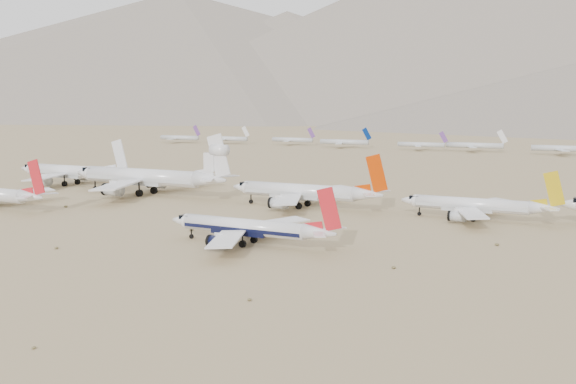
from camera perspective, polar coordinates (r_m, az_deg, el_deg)
The scene contains 8 objects.
ground at distance 129.04m, azimuth -1.27°, elevation -5.75°, with size 7000.00×7000.00×0.00m, color #7C6648.
main_airliner at distance 138.62m, azimuth -3.35°, elevation -3.21°, with size 39.41×38.50×13.91m.
row2_gold_tail at distance 176.11m, azimuth 16.50°, elevation -1.16°, with size 39.50×38.63×14.06m.
row2_orange_tail at distance 189.44m, azimuth 1.53°, elevation -0.01°, with size 47.25×46.22×16.85m.
row2_white_trijet at distance 220.98m, azimuth -12.17°, elevation 1.31°, with size 60.82×59.44×21.55m.
row2_white_twin at distance 256.79m, azimuth -18.66°, elevation 1.69°, with size 51.05×49.95×18.24m.
distant_storage_row at distance 440.48m, azimuth 18.97°, elevation 3.88°, with size 532.69×56.97×16.02m.
desert_scrub at distance 127.98m, azimuth -18.81°, elevation -6.15°, with size 206.06×121.67×0.63m.
Camera 1 is at (59.79, -110.40, 29.80)m, focal length 40.00 mm.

